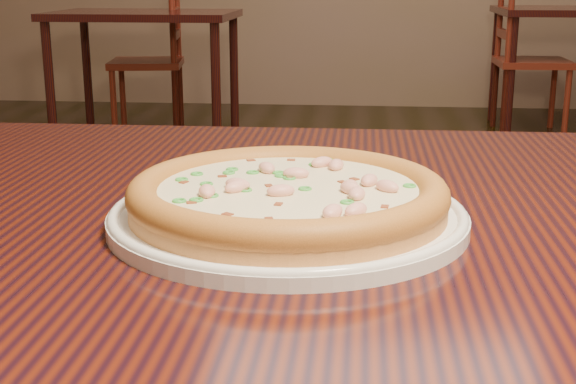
# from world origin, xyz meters

# --- Properties ---
(hero_table) EXTENTS (1.20, 0.80, 0.75)m
(hero_table) POSITION_xyz_m (-0.05, -0.70, 0.65)
(hero_table) COLOR black
(hero_table) RESTS_ON ground
(plate) EXTENTS (0.31, 0.31, 0.02)m
(plate) POSITION_xyz_m (-0.17, -0.75, 0.76)
(plate) COLOR white
(plate) RESTS_ON hero_table
(pizza) EXTENTS (0.28, 0.28, 0.03)m
(pizza) POSITION_xyz_m (-0.17, -0.75, 0.78)
(pizza) COLOR #CE8742
(pizza) RESTS_ON plate
(bg_table_left) EXTENTS (1.00, 0.70, 0.75)m
(bg_table_left) POSITION_xyz_m (-1.33, 3.01, 0.65)
(bg_table_left) COLOR black
(bg_table_left) RESTS_ON ground
(chair_b) EXTENTS (0.48, 0.48, 0.95)m
(chair_b) POSITION_xyz_m (-1.35, 3.33, 0.44)
(chair_b) COLOR #5E2417
(chair_b) RESTS_ON ground
(chair_c) EXTENTS (0.42, 0.42, 0.95)m
(chair_c) POSITION_xyz_m (0.85, 3.57, 0.44)
(chair_c) COLOR #5E2417
(chair_c) RESTS_ON ground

